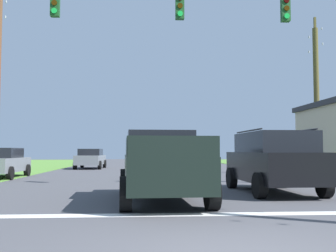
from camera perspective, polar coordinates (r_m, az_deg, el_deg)
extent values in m
cube|color=white|center=(8.83, 4.17, -12.53)|extent=(13.99, 0.45, 0.01)
cube|color=white|center=(14.76, 0.94, -8.92)|extent=(2.50, 0.15, 0.01)
cube|color=white|center=(21.81, -0.58, -7.18)|extent=(2.50, 0.15, 0.01)
cube|color=white|center=(28.92, -1.36, -6.29)|extent=(2.50, 0.15, 0.01)
cube|color=#19471E|center=(15.75, -15.90, 16.50)|extent=(0.32, 0.24, 0.95)
cylinder|color=#352203|center=(15.62, -16.01, 16.66)|extent=(0.20, 0.04, 0.20)
cylinder|color=green|center=(15.52, -16.03, 15.62)|extent=(0.20, 0.04, 0.20)
cube|color=#19471E|center=(15.48, 1.70, 16.72)|extent=(0.32, 0.24, 0.95)
cylinder|color=#352203|center=(15.35, 1.75, 16.89)|extent=(0.20, 0.04, 0.20)
cylinder|color=green|center=(15.25, 1.75, 15.83)|extent=(0.20, 0.04, 0.20)
cube|color=#19471E|center=(16.35, 16.50, 15.76)|extent=(0.32, 0.24, 0.95)
cylinder|color=#310503|center=(16.32, 16.66, 16.89)|extent=(0.20, 0.04, 0.20)
cylinder|color=#352203|center=(16.22, 16.68, 15.90)|extent=(0.20, 0.04, 0.20)
cylinder|color=green|center=(16.12, 16.70, 14.89)|extent=(0.20, 0.04, 0.20)
cube|color=black|center=(11.04, -0.92, -6.46)|extent=(2.26, 5.49, 0.85)
cube|color=black|center=(11.67, -1.23, -2.49)|extent=(1.94, 1.99, 0.70)
cube|color=black|center=(9.62, -5.71, -2.99)|extent=(0.22, 2.38, 0.45)
cube|color=black|center=(9.83, 5.33, -3.01)|extent=(0.22, 2.38, 0.45)
cube|color=black|center=(8.39, 0.86, -2.93)|extent=(1.96, 0.20, 0.45)
cylinder|color=black|center=(12.85, -6.22, -7.93)|extent=(0.32, 0.81, 0.80)
cylinder|color=black|center=(13.01, 2.70, -7.89)|extent=(0.32, 0.81, 0.80)
cylinder|color=black|center=(9.19, -6.09, -9.68)|extent=(0.32, 0.81, 0.80)
cylinder|color=black|center=(9.42, 6.34, -9.53)|extent=(0.32, 0.81, 0.80)
cube|color=black|center=(13.68, 14.76, -5.65)|extent=(2.06, 4.84, 0.95)
cube|color=black|center=(13.53, 14.92, -2.29)|extent=(1.88, 3.24, 0.65)
cylinder|color=black|center=(13.28, 11.44, -0.69)|extent=(0.11, 2.72, 0.05)
cylinder|color=black|center=(13.86, 18.20, -0.70)|extent=(0.11, 2.72, 0.05)
cylinder|color=black|center=(14.98, 9.11, -7.35)|extent=(0.28, 0.77, 0.76)
cylinder|color=black|center=(15.57, 16.14, -7.11)|extent=(0.28, 0.77, 0.76)
cylinder|color=black|center=(11.85, 13.01, -8.32)|extent=(0.28, 0.77, 0.76)
cylinder|color=black|center=(12.59, 21.56, -7.88)|extent=(0.28, 0.77, 0.76)
cylinder|color=black|center=(23.98, 21.79, -5.84)|extent=(0.65, 0.26, 0.64)
cube|color=slate|center=(31.30, -11.05, -4.79)|extent=(1.95, 4.36, 0.70)
cube|color=black|center=(31.30, -11.04, -3.69)|extent=(1.69, 2.15, 0.50)
cylinder|color=black|center=(29.78, -9.79, -5.55)|extent=(0.24, 0.65, 0.64)
cylinder|color=black|center=(30.08, -13.20, -5.49)|extent=(0.24, 0.65, 0.64)
cylinder|color=black|center=(32.59, -9.09, -5.38)|extent=(0.24, 0.65, 0.64)
cylinder|color=black|center=(32.87, -12.21, -5.33)|extent=(0.24, 0.65, 0.64)
cube|color=slate|center=(21.86, -22.81, -5.15)|extent=(1.82, 4.31, 0.70)
cube|color=black|center=(21.85, -22.78, -3.57)|extent=(1.63, 2.11, 0.50)
cylinder|color=black|center=(20.25, -21.71, -6.31)|extent=(0.22, 0.64, 0.64)
cylinder|color=black|center=(22.96, -19.55, -6.00)|extent=(0.22, 0.64, 0.64)
cylinder|color=brown|center=(24.56, 20.56, 3.43)|extent=(0.31, 0.31, 8.54)
cube|color=brown|center=(25.31, 20.36, 12.16)|extent=(0.12, 0.12, 2.10)
cylinder|color=#B2B7BC|center=(26.08, 19.59, 11.95)|extent=(0.08, 0.08, 0.12)
cylinder|color=#B2B7BC|center=(24.61, 21.17, 12.92)|extent=(0.08, 0.08, 0.12)
cube|color=brown|center=(25.08, 20.41, 10.18)|extent=(0.12, 0.12, 2.29)
cylinder|color=#B2B7BC|center=(25.92, 19.56, 9.99)|extent=(0.08, 0.08, 0.12)
cylinder|color=#B2B7BC|center=(24.30, 21.30, 10.93)|extent=(0.08, 0.08, 0.12)
cylinder|color=#B2B7BC|center=(25.30, -22.21, 16.20)|extent=(0.08, 0.08, 0.12)
cube|color=brown|center=(24.13, -23.01, 14.64)|extent=(0.12, 0.12, 2.25)
cylinder|color=#B2B7BC|center=(24.97, -22.30, 14.29)|extent=(0.08, 0.08, 0.12)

